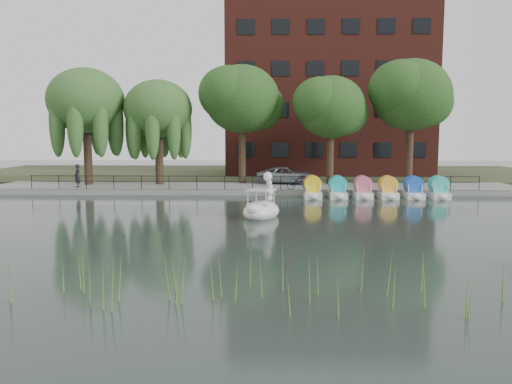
{
  "coord_description": "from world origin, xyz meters",
  "views": [
    {
      "loc": [
        1.22,
        -22.13,
        4.35
      ],
      "look_at": [
        0.5,
        4.0,
        1.3
      ],
      "focal_mm": 35.0,
      "sensor_mm": 36.0,
      "label": 1
    }
  ],
  "objects_px": {
    "minivan": "(287,174)",
    "swan_boat": "(262,207)",
    "pedestrian": "(77,174)",
    "bicycle": "(299,182)"
  },
  "relations": [
    {
      "from": "pedestrian",
      "to": "swan_boat",
      "type": "height_order",
      "value": "pedestrian"
    },
    {
      "from": "minivan",
      "to": "bicycle",
      "type": "relative_size",
      "value": 3.18
    },
    {
      "from": "pedestrian",
      "to": "swan_boat",
      "type": "xyz_separation_m",
      "value": [
        13.87,
        -10.56,
        -0.88
      ]
    },
    {
      "from": "minivan",
      "to": "pedestrian",
      "type": "distance_m",
      "value": 16.01
    },
    {
      "from": "bicycle",
      "to": "pedestrian",
      "type": "distance_m",
      "value": 16.41
    },
    {
      "from": "pedestrian",
      "to": "swan_boat",
      "type": "relative_size",
      "value": 0.62
    },
    {
      "from": "minivan",
      "to": "swan_boat",
      "type": "distance_m",
      "value": 13.9
    },
    {
      "from": "minivan",
      "to": "swan_boat",
      "type": "bearing_deg",
      "value": -175.98
    },
    {
      "from": "pedestrian",
      "to": "bicycle",
      "type": "bearing_deg",
      "value": 39.71
    },
    {
      "from": "bicycle",
      "to": "swan_boat",
      "type": "distance_m",
      "value": 9.95
    }
  ]
}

